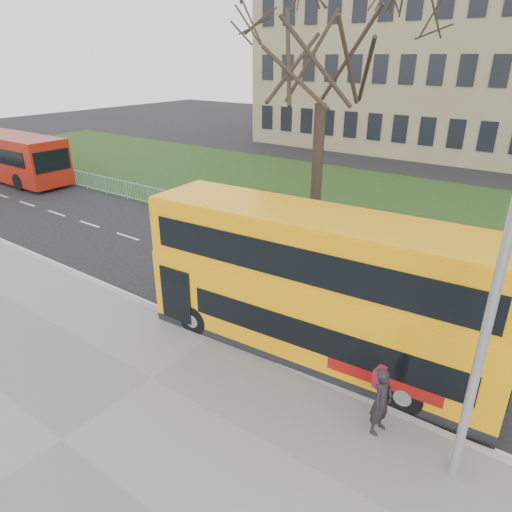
{
  "coord_description": "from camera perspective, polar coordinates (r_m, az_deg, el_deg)",
  "views": [
    {
      "loc": [
        7.99,
        -10.38,
        7.92
      ],
      "look_at": [
        -0.29,
        1.0,
        1.76
      ],
      "focal_mm": 32.0,
      "sensor_mm": 36.0,
      "label": 1
    }
  ],
  "objects": [
    {
      "name": "ground",
      "position": [
        15.31,
        -1.34,
        -7.51
      ],
      "size": [
        120.0,
        120.0,
        0.0
      ],
      "primitive_type": "plane",
      "color": "black",
      "rests_on": "ground"
    },
    {
      "name": "pavement",
      "position": [
        11.78,
        -23.09,
        -20.55
      ],
      "size": [
        80.0,
        10.5,
        0.12
      ],
      "primitive_type": "cube",
      "color": "slate",
      "rests_on": "ground"
    },
    {
      "name": "kerb",
      "position": [
        14.26,
        -5.17,
        -9.85
      ],
      "size": [
        80.0,
        0.2,
        0.14
      ],
      "primitive_type": "cube",
      "color": "gray",
      "rests_on": "ground"
    },
    {
      "name": "grass_verge",
      "position": [
        27.11,
        17.39,
        5.67
      ],
      "size": [
        80.0,
        15.4,
        0.08
      ],
      "primitive_type": "cube",
      "color": "#203413",
      "rests_on": "ground"
    },
    {
      "name": "guard_railing",
      "position": [
        20.16,
        10.09,
        1.83
      ],
      "size": [
        40.0,
        0.12,
        1.1
      ],
      "primitive_type": null,
      "color": "#78A3D6",
      "rests_on": "ground"
    },
    {
      "name": "bare_tree",
      "position": [
        23.17,
        8.26,
        21.11
      ],
      "size": [
        9.66,
        9.66,
        13.8
      ],
      "primitive_type": null,
      "color": "black",
      "rests_on": "grass_verge"
    },
    {
      "name": "civic_building",
      "position": [
        47.21,
        21.58,
        21.04
      ],
      "size": [
        30.0,
        15.0,
        14.0
      ],
      "primitive_type": "cube",
      "color": "#7E6E50",
      "rests_on": "ground"
    },
    {
      "name": "yellow_bus",
      "position": [
        12.57,
        7.61,
        -3.49
      ],
      "size": [
        10.06,
        3.03,
        4.16
      ],
      "rotation": [
        0.0,
        0.0,
        0.07
      ],
      "color": "#F89E0A",
      "rests_on": "ground"
    },
    {
      "name": "red_bus",
      "position": [
        36.98,
        -29.01,
        11.05
      ],
      "size": [
        11.92,
        2.83,
        3.14
      ],
      "rotation": [
        0.0,
        0.0,
        0.01
      ],
      "color": "maroon",
      "rests_on": "ground"
    },
    {
      "name": "pedestrian",
      "position": [
        10.91,
        15.41,
        -17.11
      ],
      "size": [
        0.48,
        0.65,
        1.66
      ],
      "primitive_type": "imported",
      "rotation": [
        0.0,
        0.0,
        1.43
      ],
      "color": "black",
      "rests_on": "pavement"
    },
    {
      "name": "street_lamp",
      "position": [
        8.39,
        27.95,
        0.77
      ],
      "size": [
        1.91,
        0.24,
        8.99
      ],
      "rotation": [
        0.0,
        0.0,
        0.03
      ],
      "color": "#97999F",
      "rests_on": "pavement"
    }
  ]
}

